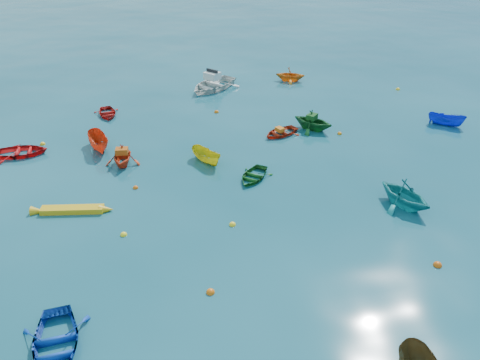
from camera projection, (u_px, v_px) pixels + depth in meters
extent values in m
plane|color=#0B3F4F|center=(264.00, 240.00, 21.85)|extent=(160.00, 160.00, 0.00)
imported|color=#0D3AA6|center=(57.00, 348.00, 16.49)|extent=(2.66, 3.54, 0.70)
imported|color=red|center=(123.00, 164.00, 28.36)|extent=(2.46, 2.75, 1.30)
imported|color=gold|center=(207.00, 162.00, 28.53)|extent=(2.02, 2.62, 0.96)
imported|color=#125118|center=(253.00, 178.00, 26.83)|extent=(2.99, 3.11, 0.52)
imported|color=teal|center=(403.00, 205.00, 24.38)|extent=(3.52, 3.76, 1.59)
imported|color=red|center=(21.00, 155.00, 29.35)|extent=(3.33, 2.44, 0.67)
imported|color=red|center=(100.00, 149.00, 30.08)|extent=(1.74, 3.13, 1.14)
imported|color=#145620|center=(312.00, 129.00, 32.75)|extent=(3.71, 3.73, 1.49)
imported|color=#A3240D|center=(281.00, 135.00, 31.98)|extent=(3.20, 2.84, 0.55)
imported|color=#0F28C7|center=(445.00, 125.00, 33.39)|extent=(2.56, 2.31, 0.97)
imported|color=#A5110D|center=(108.00, 115.00, 34.96)|extent=(2.21, 2.84, 0.54)
imported|color=orange|center=(290.00, 81.00, 41.92)|extent=(3.19, 3.01, 1.34)
imported|color=silver|center=(213.00, 89.00, 40.07)|extent=(5.92, 5.77, 1.60)
cube|color=#B34D12|center=(122.00, 151.00, 27.99)|extent=(0.79, 0.65, 0.35)
cube|color=#114716|center=(312.00, 117.00, 32.33)|extent=(0.93, 0.92, 0.36)
cube|color=orange|center=(280.00, 129.00, 31.72)|extent=(0.63, 0.70, 0.28)
sphere|color=#E35E0C|center=(210.00, 293.00, 18.85)|extent=(0.36, 0.36, 0.36)
sphere|color=yellow|center=(124.00, 235.00, 22.17)|extent=(0.33, 0.33, 0.33)
sphere|color=#CF500B|center=(437.00, 266.00, 20.28)|extent=(0.38, 0.38, 0.38)
sphere|color=#D2530B|center=(136.00, 188.00, 25.88)|extent=(0.31, 0.31, 0.31)
sphere|color=yellow|center=(232.00, 225.00, 22.87)|extent=(0.33, 0.33, 0.33)
sphere|color=orange|center=(340.00, 134.00, 32.07)|extent=(0.32, 0.32, 0.32)
sphere|color=yellow|center=(43.00, 144.00, 30.65)|extent=(0.35, 0.35, 0.35)
sphere|color=#D6600B|center=(216.00, 112.00, 35.45)|extent=(0.36, 0.36, 0.36)
sphere|color=yellow|center=(398.00, 90.00, 39.88)|extent=(0.36, 0.36, 0.36)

